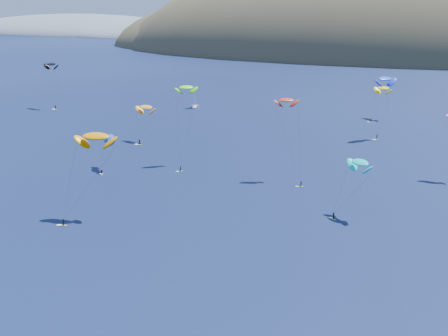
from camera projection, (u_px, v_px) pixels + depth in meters
island at (435, 64)px, 589.61m from camera, size 730.00×300.00×210.00m
headland at (94, 35)px, 916.62m from camera, size 460.00×250.00×60.00m
sailboat at (194, 106)px, 298.07m from camera, size 8.58×8.04×10.24m
kitesurfer_1 at (146, 107)px, 226.47m from camera, size 9.85×10.46×15.10m
kitesurfer_2 at (96, 136)px, 146.50m from camera, size 10.57×12.56×22.48m
kitesurfer_3 at (186, 88)px, 193.53m from camera, size 7.39×14.27×26.16m
kitesurfer_4 at (385, 79)px, 228.11m from camera, size 9.62×10.34×25.09m
kitesurfer_5 at (360, 162)px, 148.00m from camera, size 9.83×9.36×15.72m
kitesurfer_9 at (287, 100)px, 177.15m from camera, size 10.91×10.22×24.88m
kitesurfer_10 at (109, 137)px, 190.42m from camera, size 8.64×12.10×12.34m
kitesurfer_11 at (383, 88)px, 268.31m from camera, size 9.93×14.97×15.89m
kitesurfer_12 at (51, 64)px, 293.09m from camera, size 9.29×7.62×23.16m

